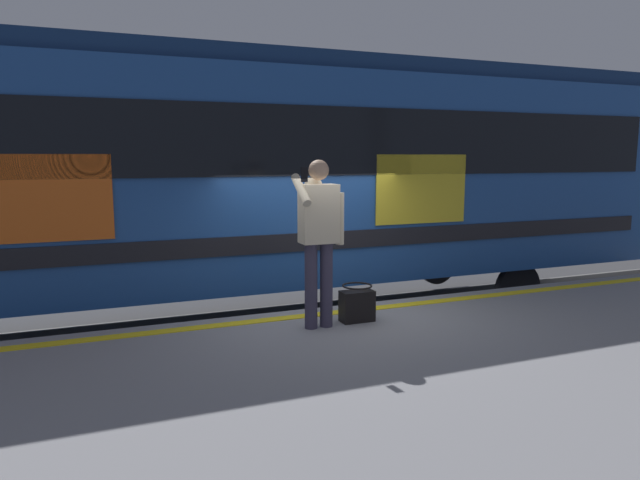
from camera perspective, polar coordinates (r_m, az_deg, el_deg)
ground_plane at (r=7.46m, az=0.59°, el=-13.08°), size 24.14×24.14×0.00m
platform at (r=5.33m, az=11.00°, el=-17.35°), size 15.16×4.81×0.86m
safety_line at (r=6.92m, az=1.56°, el=-7.27°), size 14.86×0.16×0.01m
track_rail_near at (r=8.60m, az=-2.83°, el=-9.57°), size 19.71×0.08×0.16m
track_rail_far at (r=9.92m, az=-5.56°, el=-7.16°), size 19.71×0.08×0.16m
train_carriage at (r=8.67m, az=-9.11°, el=6.88°), size 13.86×2.99×3.96m
passenger at (r=6.14m, az=-0.14°, el=1.08°), size 0.57×0.55×1.84m
handbag at (r=6.55m, az=3.73°, el=-6.46°), size 0.38×0.34×0.42m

